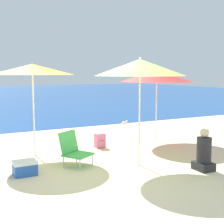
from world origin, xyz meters
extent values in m
plane|color=beige|center=(0.00, 0.00, 0.00)|extent=(60.00, 60.00, 0.00)
cylinder|color=white|center=(2.44, 2.20, 0.85)|extent=(0.04, 0.04, 1.70)
cone|color=red|center=(2.44, 2.20, 1.86)|extent=(2.04, 2.04, 0.32)
sphere|color=white|center=(2.44, 2.20, 2.03)|extent=(0.04, 0.04, 0.04)
cylinder|color=white|center=(0.69, 0.38, 0.94)|extent=(0.04, 0.04, 1.88)
cone|color=#8ECC3D|center=(0.69, 0.38, 2.04)|extent=(1.86, 1.86, 0.34)
sphere|color=white|center=(0.69, 0.38, 2.23)|extent=(0.04, 0.04, 0.04)
cylinder|color=white|center=(-1.04, 2.22, 0.95)|extent=(0.04, 0.04, 1.90)
cone|color=yellow|center=(-1.04, 2.22, 2.02)|extent=(1.90, 1.90, 0.25)
sphere|color=white|center=(-1.04, 2.22, 2.16)|extent=(0.04, 0.04, 0.04)
cylinder|color=silver|center=(-0.55, 0.60, 0.12)|extent=(0.02, 0.02, 0.24)
cylinder|color=silver|center=(-0.18, 0.82, 0.12)|extent=(0.02, 0.02, 0.24)
cylinder|color=silver|center=(-0.77, 0.96, 0.12)|extent=(0.02, 0.02, 0.24)
cylinder|color=silver|center=(-0.40, 1.18, 0.12)|extent=(0.02, 0.02, 0.24)
cube|color=#47B756|center=(-0.47, 0.89, 0.25)|extent=(0.69, 0.69, 0.04)
cube|color=#47B756|center=(-0.60, 1.10, 0.50)|extent=(0.51, 0.38, 0.45)
cube|color=#262628|center=(1.66, -0.50, 0.08)|extent=(0.34, 0.39, 0.16)
cylinder|color=#262628|center=(1.66, -0.50, 0.41)|extent=(0.29, 0.29, 0.51)
sphere|color=beige|center=(1.66, -0.50, 0.76)|extent=(0.19, 0.19, 0.19)
cube|color=pink|center=(0.66, 2.20, 0.18)|extent=(0.25, 0.19, 0.37)
cube|color=pink|center=(0.66, 2.09, 0.11)|extent=(0.18, 0.03, 0.17)
cube|color=#2859B2|center=(-1.57, 0.87, 0.11)|extent=(0.42, 0.34, 0.22)
cube|color=white|center=(-1.57, 0.87, 0.25)|extent=(0.43, 0.35, 0.06)
cylinder|color=gold|center=(2.81, 4.68, 0.04)|extent=(0.01, 0.01, 0.07)
cylinder|color=gold|center=(2.86, 4.68, 0.04)|extent=(0.01, 0.01, 0.07)
ellipsoid|color=white|center=(2.84, 4.68, 0.14)|extent=(0.26, 0.11, 0.13)
sphere|color=white|center=(2.94, 4.68, 0.19)|extent=(0.07, 0.07, 0.07)
camera|label=1|loc=(-2.79, -5.00, 1.93)|focal=50.00mm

